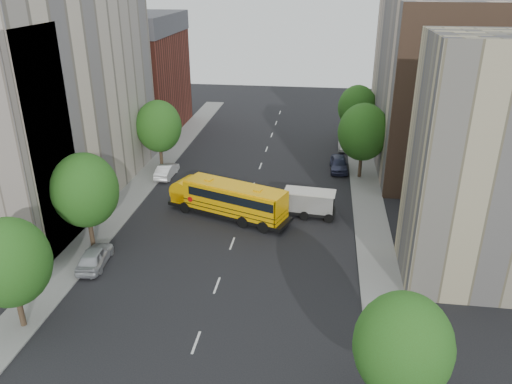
% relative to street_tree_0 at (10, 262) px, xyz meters
% --- Properties ---
extents(ground, '(120.00, 120.00, 0.00)m').
position_rel_street_tree_0_xyz_m(ground, '(11.00, 14.00, -4.64)').
color(ground, black).
rests_on(ground, ground).
extents(sidewalk_left, '(3.00, 80.00, 0.12)m').
position_rel_street_tree_0_xyz_m(sidewalk_left, '(-0.50, 19.00, -4.58)').
color(sidewalk_left, slate).
rests_on(sidewalk_left, ground).
extents(sidewalk_right, '(3.00, 80.00, 0.12)m').
position_rel_street_tree_0_xyz_m(sidewalk_right, '(22.50, 19.00, -4.58)').
color(sidewalk_right, slate).
rests_on(sidewalk_right, ground).
extents(lane_markings, '(0.15, 64.00, 0.01)m').
position_rel_street_tree_0_xyz_m(lane_markings, '(11.00, 24.00, -4.64)').
color(lane_markings, silver).
rests_on(lane_markings, ground).
extents(building_left_cream, '(10.00, 26.00, 20.00)m').
position_rel_street_tree_0_xyz_m(building_left_cream, '(-7.00, 20.00, 5.36)').
color(building_left_cream, beige).
rests_on(building_left_cream, ground).
extents(building_left_redbrick, '(10.00, 15.00, 13.00)m').
position_rel_street_tree_0_xyz_m(building_left_redbrick, '(-7.00, 42.00, 1.86)').
color(building_left_redbrick, maroon).
rests_on(building_left_redbrick, ground).
extents(building_right_near, '(10.00, 7.00, 17.00)m').
position_rel_street_tree_0_xyz_m(building_right_near, '(29.00, 9.50, 3.86)').
color(building_right_near, tan).
rests_on(building_right_near, ground).
extents(building_right_far, '(10.00, 22.00, 18.00)m').
position_rel_street_tree_0_xyz_m(building_right_far, '(29.00, 34.00, 4.36)').
color(building_right_far, '#BCA692').
rests_on(building_right_far, ground).
extents(building_right_sidewall, '(10.10, 0.30, 18.00)m').
position_rel_street_tree_0_xyz_m(building_right_sidewall, '(29.00, 23.00, 4.36)').
color(building_right_sidewall, brown).
rests_on(building_right_sidewall, ground).
extents(street_tree_0, '(4.80, 4.80, 7.41)m').
position_rel_street_tree_0_xyz_m(street_tree_0, '(0.00, 0.00, 0.00)').
color(street_tree_0, '#38281C').
rests_on(street_tree_0, ground).
extents(street_tree_1, '(5.12, 5.12, 7.90)m').
position_rel_street_tree_0_xyz_m(street_tree_1, '(0.00, 10.00, 0.31)').
color(street_tree_1, '#38281C').
rests_on(street_tree_1, ground).
extents(street_tree_2, '(4.99, 4.99, 7.71)m').
position_rel_street_tree_0_xyz_m(street_tree_2, '(0.00, 28.00, 0.19)').
color(street_tree_2, '#38281C').
rests_on(street_tree_2, ground).
extents(street_tree_3, '(4.61, 4.61, 7.11)m').
position_rel_street_tree_0_xyz_m(street_tree_3, '(22.00, -4.00, -0.19)').
color(street_tree_3, '#38281C').
rests_on(street_tree_3, ground).
extents(street_tree_4, '(5.25, 5.25, 8.10)m').
position_rel_street_tree_0_xyz_m(street_tree_4, '(22.00, 28.00, 0.43)').
color(street_tree_4, '#38281C').
rests_on(street_tree_4, ground).
extents(street_tree_5, '(4.86, 4.86, 7.51)m').
position_rel_street_tree_0_xyz_m(street_tree_5, '(22.00, 40.00, 0.06)').
color(street_tree_5, '#38281C').
rests_on(street_tree_5, ground).
extents(school_bus, '(11.77, 6.53, 3.28)m').
position_rel_street_tree_0_xyz_m(school_bus, '(9.70, 16.86, -2.81)').
color(school_bus, black).
rests_on(school_bus, ground).
extents(safari_truck, '(5.84, 2.62, 2.43)m').
position_rel_street_tree_0_xyz_m(safari_truck, '(16.54, 18.04, -3.36)').
color(safari_truck, black).
rests_on(safari_truck, ground).
extents(parked_car_0, '(2.17, 4.56, 1.51)m').
position_rel_street_tree_0_xyz_m(parked_car_0, '(1.40, 7.35, -3.89)').
color(parked_car_0, '#ACAEB3').
rests_on(parked_car_0, ground).
extents(parked_car_1, '(1.63, 4.37, 1.43)m').
position_rel_street_tree_0_xyz_m(parked_car_1, '(1.41, 25.37, -3.93)').
color(parked_car_1, white).
rests_on(parked_car_1, ground).
extents(parked_car_4, '(2.04, 4.73, 1.59)m').
position_rel_street_tree_0_xyz_m(parked_car_4, '(19.80, 29.83, -3.85)').
color(parked_car_4, '#2F3353').
rests_on(parked_car_4, ground).
extents(parked_car_5, '(1.52, 4.33, 1.43)m').
position_rel_street_tree_0_xyz_m(parked_car_5, '(20.60, 37.55, -3.93)').
color(parked_car_5, '#9B9B96').
rests_on(parked_car_5, ground).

